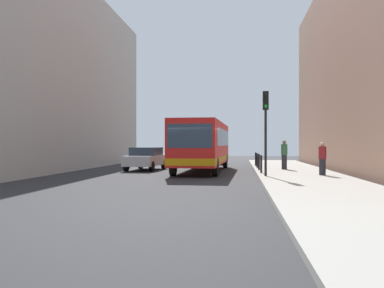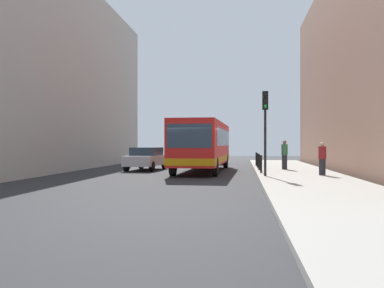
{
  "view_description": "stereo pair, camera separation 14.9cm",
  "coord_description": "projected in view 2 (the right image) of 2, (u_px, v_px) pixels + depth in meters",
  "views": [
    {
      "loc": [
        2.28,
        -22.08,
        1.69
      ],
      "look_at": [
        -0.42,
        2.3,
        1.7
      ],
      "focal_mm": 40.06,
      "sensor_mm": 36.0,
      "label": 1
    },
    {
      "loc": [
        2.43,
        -22.06,
        1.69
      ],
      "look_at": [
        -0.42,
        2.3,
        1.7
      ],
      "focal_mm": 40.06,
      "sensor_mm": 36.0,
      "label": 2
    }
  ],
  "objects": [
    {
      "name": "pedestrian_mid_sidewalk",
      "position": [
        285.0,
        155.0,
        26.14
      ],
      "size": [
        0.38,
        0.38,
        1.78
      ],
      "rotation": [
        0.0,
        0.0,
        0.19
      ],
      "color": "#26262D",
      "rests_on": "sidewalk"
    },
    {
      "name": "traffic_light",
      "position": [
        265.0,
        117.0,
        20.67
      ],
      "size": [
        0.28,
        0.33,
        4.1
      ],
      "color": "black",
      "rests_on": "sidewalk"
    },
    {
      "name": "car_beside_bus",
      "position": [
        146.0,
        158.0,
        27.95
      ],
      "size": [
        2.12,
        4.52,
        1.48
      ],
      "rotation": [
        0.0,
        0.0,
        3.07
      ],
      "color": "silver",
      "rests_on": "ground"
    },
    {
      "name": "bollard_near",
      "position": [
        261.0,
        164.0,
        22.87
      ],
      "size": [
        0.11,
        0.11,
        0.95
      ],
      "primitive_type": "cylinder",
      "color": "black",
      "rests_on": "sidewalk"
    },
    {
      "name": "pedestrian_near_signal",
      "position": [
        322.0,
        159.0,
        21.21
      ],
      "size": [
        0.38,
        0.38,
        1.65
      ],
      "rotation": [
        0.0,
        0.0,
        6.17
      ],
      "color": "#26262D",
      "rests_on": "sidewalk"
    },
    {
      "name": "bollard_farthest",
      "position": [
        256.0,
        159.0,
        30.61
      ],
      "size": [
        0.11,
        0.11,
        0.95
      ],
      "primitive_type": "cylinder",
      "color": "black",
      "rests_on": "sidewalk"
    },
    {
      "name": "bollard_mid",
      "position": [
        259.0,
        162.0,
        25.45
      ],
      "size": [
        0.11,
        0.11,
        0.95
      ],
      "primitive_type": "cylinder",
      "color": "black",
      "rests_on": "sidewalk"
    },
    {
      "name": "sidewalk",
      "position": [
        301.0,
        176.0,
        21.56
      ],
      "size": [
        4.4,
        40.0,
        0.15
      ],
      "primitive_type": "cube",
      "color": "#ADA89E",
      "rests_on": "ground"
    },
    {
      "name": "bollard_far",
      "position": [
        258.0,
        160.0,
        28.03
      ],
      "size": [
        0.11,
        0.11,
        0.95
      ],
      "primitive_type": "cylinder",
      "color": "black",
      "rests_on": "sidewalk"
    },
    {
      "name": "car_behind_bus",
      "position": [
        214.0,
        155.0,
        36.86
      ],
      "size": [
        2.0,
        4.47,
        1.48
      ],
      "rotation": [
        0.0,
        0.0,
        3.18
      ],
      "color": "silver",
      "rests_on": "ground"
    },
    {
      "name": "building_left",
      "position": [
        24.0,
        72.0,
        27.5
      ],
      "size": [
        7.0,
        32.0,
        12.72
      ],
      "primitive_type": "cube",
      "color": "#BCB7AD",
      "rests_on": "ground"
    },
    {
      "name": "ground_plane",
      "position": [
        195.0,
        177.0,
        22.19
      ],
      "size": [
        80.0,
        80.0,
        0.0
      ],
      "primitive_type": "plane",
      "color": "#2D2D30"
    },
    {
      "name": "bus",
      "position": [
        203.0,
        144.0,
        26.56
      ],
      "size": [
        2.88,
        11.1,
        3.0
      ],
      "rotation": [
        0.0,
        0.0,
        3.11
      ],
      "color": "red",
      "rests_on": "ground"
    }
  ]
}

